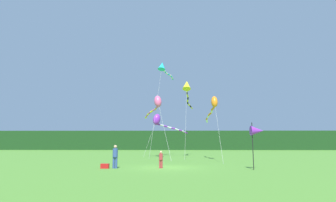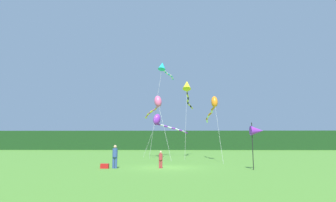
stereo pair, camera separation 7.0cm
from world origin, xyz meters
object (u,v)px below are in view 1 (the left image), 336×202
at_px(kite_orange, 213,105).
at_px(kite_yellow, 187,88).
at_px(person_child, 161,159).
at_px(kite_cyan, 163,67).
at_px(person_adult, 115,155).
at_px(kite_purple, 159,121).
at_px(kite_rainbow, 157,103).
at_px(banner_flag_pole, 257,131).
at_px(cooler_box, 105,166).

relative_size(kite_orange, kite_yellow, 0.88).
relative_size(person_child, kite_orange, 0.14).
distance_m(person_child, kite_orange, 11.52).
height_order(kite_cyan, kite_orange, kite_cyan).
relative_size(person_adult, person_child, 1.35).
relative_size(person_child, kite_purple, 0.21).
relative_size(kite_cyan, kite_purple, 2.09).
xyz_separation_m(person_child, kite_orange, (5.27, 8.86, 5.15)).
relative_size(kite_orange, kite_rainbow, 1.14).
distance_m(kite_purple, kite_rainbow, 4.53).
bearing_deg(banner_flag_pole, person_adult, 175.12).
relative_size(banner_flag_pole, kite_orange, 0.36).
relative_size(cooler_box, kite_rainbow, 0.07).
xyz_separation_m(person_adult, kite_orange, (8.67, 9.06, 4.91)).
distance_m(person_adult, kite_yellow, 17.90).
relative_size(kite_purple, kite_orange, 0.65).
height_order(banner_flag_pole, kite_purple, kite_purple).
distance_m(cooler_box, kite_rainbow, 14.26).
distance_m(banner_flag_pole, kite_rainbow, 15.81).
bearing_deg(kite_cyan, person_child, -88.35).
height_order(kite_purple, kite_orange, kite_orange).
bearing_deg(cooler_box, kite_rainbow, 75.98).
bearing_deg(banner_flag_pole, kite_orange, 99.40).
height_order(cooler_box, kite_purple, kite_purple).
distance_m(cooler_box, kite_orange, 14.31).
relative_size(cooler_box, kite_purple, 0.10).
height_order(person_child, banner_flag_pole, banner_flag_pole).
bearing_deg(kite_purple, banner_flag_pole, -65.51).
bearing_deg(kite_orange, banner_flag_pole, -80.60).
relative_size(cooler_box, banner_flag_pole, 0.18).
distance_m(person_child, kite_yellow, 16.98).
bearing_deg(person_child, cooler_box, -175.34).
height_order(kite_cyan, kite_purple, kite_cyan).
xyz_separation_m(kite_cyan, kite_purple, (-0.53, 1.73, -6.93)).
relative_size(person_adult, kite_rainbow, 0.21).
xyz_separation_m(kite_purple, kite_yellow, (3.69, -1.56, 4.21)).
height_order(person_adult, kite_cyan, kite_cyan).
relative_size(banner_flag_pole, kite_purple, 0.56).
bearing_deg(kite_yellow, kite_cyan, -177.08).
height_order(person_adult, kite_purple, kite_purple).
height_order(kite_orange, kite_rainbow, kite_rainbow).
bearing_deg(banner_flag_pole, kite_purple, 114.49).
bearing_deg(kite_purple, person_child, -86.67).
bearing_deg(person_child, kite_rainbow, 94.82).
bearing_deg(kite_rainbow, kite_orange, -26.84).
bearing_deg(kite_rainbow, kite_purple, 88.97).
bearing_deg(kite_purple, kite_yellow, -22.94).
distance_m(banner_flag_pole, kite_orange, 10.56).
bearing_deg(kite_yellow, person_adult, -112.56).
distance_m(person_adult, kite_purple, 16.97).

